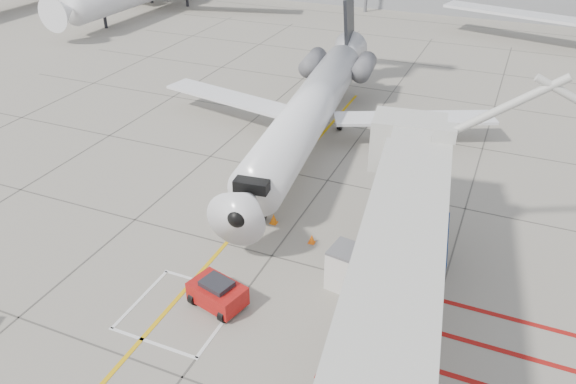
% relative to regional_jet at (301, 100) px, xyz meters
% --- Properties ---
extents(ground_plane, '(260.00, 260.00, 0.00)m').
position_rel_regional_jet_xyz_m(ground_plane, '(2.52, -13.84, -4.02)').
color(ground_plane, gray).
rests_on(ground_plane, ground).
extents(regional_jet, '(27.69, 33.26, 8.03)m').
position_rel_regional_jet_xyz_m(regional_jet, '(0.00, 0.00, 0.00)').
color(regional_jet, white).
rests_on(regional_jet, ground_plane).
extents(jet_bridge, '(11.64, 20.45, 7.77)m').
position_rel_regional_jet_xyz_m(jet_bridge, '(9.24, -13.77, -0.13)').
color(jet_bridge, beige).
rests_on(jet_bridge, ground_plane).
extents(pushback_tug, '(2.63, 2.00, 1.36)m').
position_rel_regional_jet_xyz_m(pushback_tug, '(1.84, -13.87, -3.34)').
color(pushback_tug, '#AA1210').
rests_on(pushback_tug, ground_plane).
extents(baggage_cart, '(1.91, 1.55, 1.04)m').
position_rel_regional_jet_xyz_m(baggage_cart, '(7.02, -9.25, -3.50)').
color(baggage_cart, '#5B5A60').
rests_on(baggage_cart, ground_plane).
extents(ground_power_unit, '(2.68, 1.80, 1.98)m').
position_rel_regional_jet_xyz_m(ground_power_unit, '(6.97, -10.55, -3.03)').
color(ground_power_unit, silver).
rests_on(ground_power_unit, ground_plane).
extents(cone_nose, '(0.40, 0.40, 0.55)m').
position_rel_regional_jet_xyz_m(cone_nose, '(1.44, -7.21, -3.74)').
color(cone_nose, orange).
rests_on(cone_nose, ground_plane).
extents(cone_side, '(0.34, 0.34, 0.48)m').
position_rel_regional_jet_xyz_m(cone_side, '(3.91, -8.07, -3.78)').
color(cone_side, '#FF650D').
rests_on(cone_side, ground_plane).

